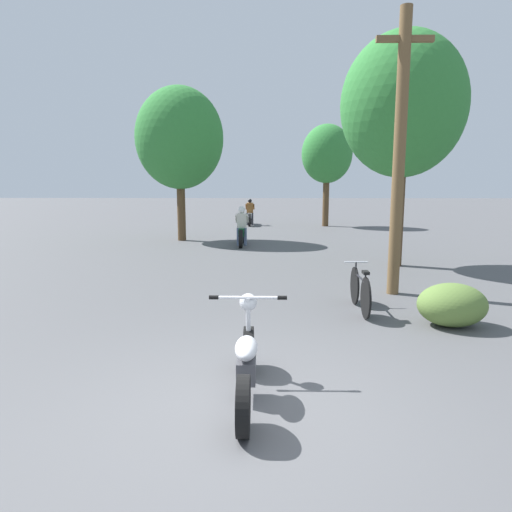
{
  "coord_description": "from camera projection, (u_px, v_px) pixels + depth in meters",
  "views": [
    {
      "loc": [
        0.15,
        -4.37,
        2.31
      ],
      "look_at": [
        -0.01,
        4.21,
        0.9
      ],
      "focal_mm": 32.0,
      "sensor_mm": 36.0,
      "label": 1
    }
  ],
  "objects": [
    {
      "name": "utility_pole",
      "position": [
        399.0,
        152.0,
        9.03
      ],
      "size": [
        1.1,
        0.24,
        5.59
      ],
      "color": "brown",
      "rests_on": "ground"
    },
    {
      "name": "motorcycle_rider_lead",
      "position": [
        242.0,
        230.0,
        16.58
      ],
      "size": [
        0.5,
        2.04,
        1.42
      ],
      "color": "black",
      "rests_on": "ground"
    },
    {
      "name": "roadside_tree_right_near",
      "position": [
        403.0,
        106.0,
        11.97
      ],
      "size": [
        3.28,
        2.95,
        6.18
      ],
      "color": "#513A23",
      "rests_on": "ground"
    },
    {
      "name": "roadside_tree_right_far",
      "position": [
        327.0,
        154.0,
        23.23
      ],
      "size": [
        2.58,
        2.32,
        5.19
      ],
      "color": "#513A23",
      "rests_on": "ground"
    },
    {
      "name": "motorcycle_foreground",
      "position": [
        247.0,
        361.0,
        4.89
      ],
      "size": [
        0.9,
        1.98,
        1.01
      ],
      "color": "black",
      "rests_on": "ground"
    },
    {
      "name": "bicycle_parked",
      "position": [
        360.0,
        290.0,
        8.17
      ],
      "size": [
        0.44,
        1.67,
        0.83
      ],
      "color": "black",
      "rests_on": "ground"
    },
    {
      "name": "ground_plane",
      "position": [
        249.0,
        408.0,
        4.69
      ],
      "size": [
        120.0,
        120.0,
        0.0
      ],
      "primitive_type": "plane",
      "color": "#515154"
    },
    {
      "name": "motorcycle_rider_far",
      "position": [
        250.0,
        215.0,
        24.25
      ],
      "size": [
        0.5,
        2.05,
        1.4
      ],
      "color": "black",
      "rests_on": "ground"
    },
    {
      "name": "roadside_bush",
      "position": [
        452.0,
        305.0,
        7.31
      ],
      "size": [
        1.1,
        0.88,
        0.7
      ],
      "color": "#5B7A38",
      "rests_on": "ground"
    },
    {
      "name": "roadside_tree_left",
      "position": [
        179.0,
        139.0,
        17.43
      ],
      "size": [
        3.37,
        3.03,
        5.88
      ],
      "color": "#513A23",
      "rests_on": "ground"
    }
  ]
}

